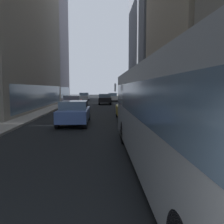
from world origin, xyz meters
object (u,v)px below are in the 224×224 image
transit_bus (176,112)px  car_white_van (112,97)px  car_yellow_taxi (129,110)px  car_black_suv (105,99)px  car_blue_hatchback (74,112)px  car_silver_sedan (84,97)px  car_red_coupe (72,102)px

transit_bus → car_white_van: 38.45m
car_yellow_taxi → car_black_suv: bearing=94.8°
car_blue_hatchback → car_black_suv: (2.40, 20.95, -0.00)m
car_silver_sedan → car_black_suv: 11.45m
transit_bus → car_silver_sedan: 41.42m
car_silver_sedan → car_black_suv: size_ratio=0.90×
car_silver_sedan → transit_bus: bearing=-82.2°
car_blue_hatchback → car_black_suv: size_ratio=1.02×
car_silver_sedan → car_blue_hatchback: size_ratio=0.89×
car_white_van → car_yellow_taxi: 27.16m
transit_bus → car_black_suv: transit_bus is taller
car_silver_sedan → car_black_suv: bearing=-69.5°
car_yellow_taxi → car_black_suv: same height
car_silver_sedan → car_blue_hatchback: 31.72m
car_blue_hatchback → car_black_suv: same height
transit_bus → car_yellow_taxi: bearing=90.0°
car_red_coupe → transit_bus: bearing=-75.4°
transit_bus → car_red_coupe: bearing=104.6°
car_silver_sedan → car_red_coupe: bearing=-90.0°
car_red_coupe → car_white_van: bearing=71.7°
car_blue_hatchback → car_white_van: bearing=82.2°
car_silver_sedan → car_yellow_taxi: size_ratio=0.97×
transit_bus → car_black_suv: (-1.60, 30.30, -0.95)m
transit_bus → car_black_suv: size_ratio=2.52×
car_blue_hatchback → car_yellow_taxi: (4.00, 1.93, -0.00)m
car_yellow_taxi → car_black_suv: size_ratio=0.93×
car_white_van → car_red_coupe: bearing=-108.3°
car_red_coupe → car_black_suv: bearing=65.6°
car_silver_sedan → car_red_coupe: 19.54m
transit_bus → car_yellow_taxi: transit_bus is taller
car_black_suv → car_blue_hatchback: bearing=-96.5°
car_blue_hatchback → car_yellow_taxi: size_ratio=1.09×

